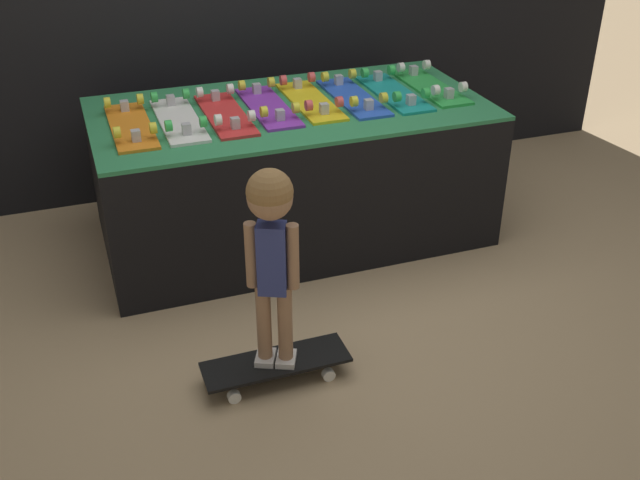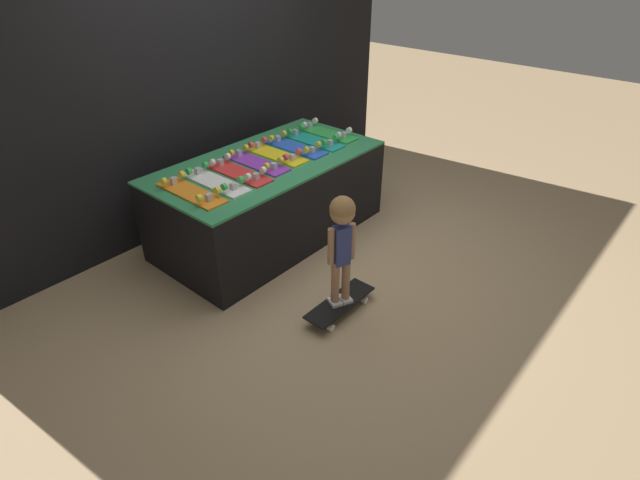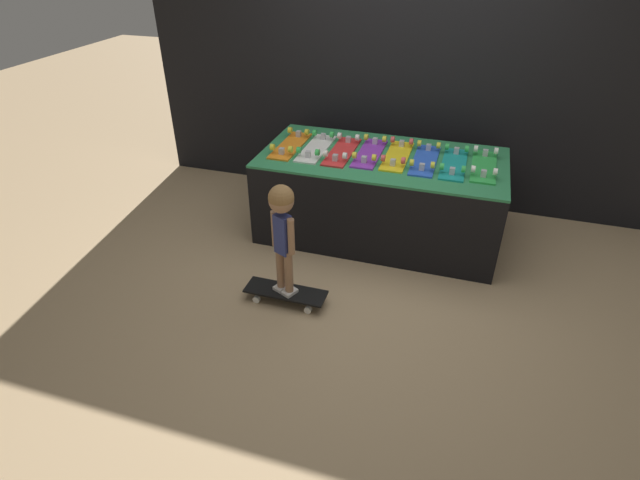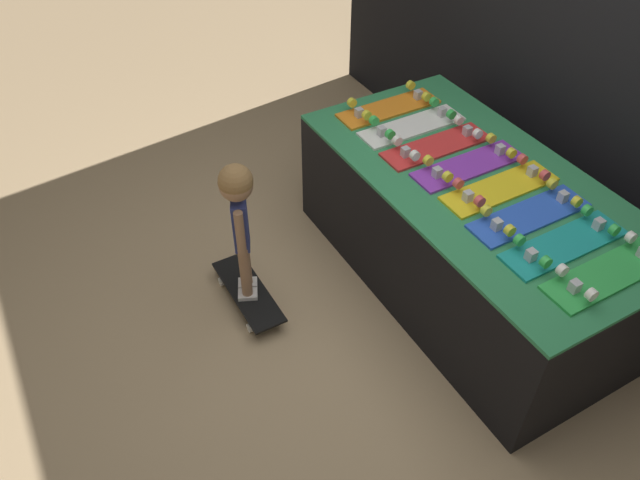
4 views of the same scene
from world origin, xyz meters
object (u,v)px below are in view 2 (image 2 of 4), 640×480
at_px(child, 342,231).
at_px(skateboard_purple_on_rack, 256,162).
at_px(skateboard_orange_on_rack, 191,191).
at_px(skateboard_green_on_rack, 326,132).
at_px(skateboard_teal_on_rack, 312,139).
at_px(skateboard_white_on_rack, 215,181).
at_px(skateboard_yellow_on_rack, 275,153).
at_px(skateboard_on_floor, 340,304).
at_px(skateboard_blue_on_rack, 295,146).
at_px(skateboard_red_on_rack, 238,172).

bearing_deg(child, skateboard_purple_on_rack, 98.64).
distance_m(skateboard_orange_on_rack, skateboard_green_on_rack, 1.60).
relative_size(skateboard_orange_on_rack, skateboard_green_on_rack, 1.00).
bearing_deg(skateboard_teal_on_rack, child, -131.37).
bearing_deg(skateboard_white_on_rack, skateboard_yellow_on_rack, 3.67).
distance_m(skateboard_white_on_rack, skateboard_on_floor, 1.33).
bearing_deg(child, skateboard_blue_on_rack, 80.24).
xyz_separation_m(skateboard_white_on_rack, skateboard_yellow_on_rack, (0.69, 0.04, 0.00)).
relative_size(skateboard_white_on_rack, skateboard_green_on_rack, 1.00).
height_order(skateboard_blue_on_rack, skateboard_on_floor, skateboard_blue_on_rack).
bearing_deg(child, skateboard_on_floor, -65.60).
xyz_separation_m(skateboard_white_on_rack, skateboard_on_floor, (0.13, -1.13, -0.67)).
relative_size(skateboard_blue_on_rack, child, 0.75).
bearing_deg(skateboard_blue_on_rack, skateboard_on_floor, -124.16).
bearing_deg(skateboard_red_on_rack, child, -95.08).
xyz_separation_m(skateboard_blue_on_rack, child, (-0.79, -1.16, -0.06)).
distance_m(skateboard_green_on_rack, skateboard_on_floor, 1.84).
height_order(skateboard_orange_on_rack, skateboard_green_on_rack, same).
xyz_separation_m(skateboard_purple_on_rack, skateboard_teal_on_rack, (0.69, -0.01, 0.00)).
bearing_deg(skateboard_green_on_rack, skateboard_white_on_rack, -178.19).
bearing_deg(skateboard_yellow_on_rack, skateboard_green_on_rack, -0.05).
distance_m(skateboard_teal_on_rack, skateboard_green_on_rack, 0.23).
height_order(skateboard_purple_on_rack, skateboard_on_floor, skateboard_purple_on_rack).
height_order(skateboard_yellow_on_rack, skateboard_blue_on_rack, same).
distance_m(skateboard_orange_on_rack, skateboard_white_on_rack, 0.23).
xyz_separation_m(skateboard_orange_on_rack, skateboard_purple_on_rack, (0.69, 0.04, 0.00)).
relative_size(skateboard_orange_on_rack, skateboard_red_on_rack, 1.00).
bearing_deg(skateboard_on_floor, skateboard_green_on_rack, 43.44).
xyz_separation_m(skateboard_green_on_rack, child, (-1.24, -1.18, -0.06)).
relative_size(skateboard_blue_on_rack, skateboard_teal_on_rack, 1.00).
height_order(skateboard_yellow_on_rack, skateboard_green_on_rack, same).
height_order(skateboard_yellow_on_rack, child, child).
xyz_separation_m(skateboard_teal_on_rack, child, (-1.02, -1.15, -0.06)).
bearing_deg(skateboard_yellow_on_rack, skateboard_blue_on_rack, -4.78).
bearing_deg(skateboard_teal_on_rack, skateboard_blue_on_rack, 178.38).
relative_size(skateboard_yellow_on_rack, skateboard_on_floor, 1.05).
bearing_deg(child, skateboard_green_on_rack, 67.84).
xyz_separation_m(skateboard_red_on_rack, child, (-0.10, -1.13, -0.06)).
bearing_deg(skateboard_yellow_on_rack, skateboard_white_on_rack, -176.33).
relative_size(skateboard_red_on_rack, child, 0.75).
bearing_deg(skateboard_teal_on_rack, skateboard_white_on_rack, -179.08).
distance_m(skateboard_purple_on_rack, skateboard_teal_on_rack, 0.69).
relative_size(skateboard_yellow_on_rack, skateboard_green_on_rack, 1.00).
height_order(skateboard_teal_on_rack, skateboard_green_on_rack, same).
distance_m(skateboard_white_on_rack, skateboard_blue_on_rack, 0.91).
relative_size(skateboard_orange_on_rack, skateboard_yellow_on_rack, 1.00).
relative_size(skateboard_teal_on_rack, skateboard_green_on_rack, 1.00).
height_order(skateboard_orange_on_rack, skateboard_on_floor, skateboard_orange_on_rack).
height_order(skateboard_white_on_rack, skateboard_yellow_on_rack, same).
distance_m(skateboard_yellow_on_rack, skateboard_on_floor, 1.47).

